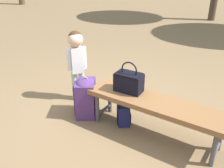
% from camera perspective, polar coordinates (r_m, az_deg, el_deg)
% --- Properties ---
extents(ground_plane, '(40.00, 40.00, 0.00)m').
position_cam_1_polar(ground_plane, '(3.41, 0.84, -7.33)').
color(ground_plane, brown).
rests_on(ground_plane, ground).
extents(park_bench, '(1.62, 0.48, 0.45)m').
position_cam_1_polar(park_bench, '(2.94, 9.43, -4.68)').
color(park_bench, brown).
rests_on(park_bench, ground).
extents(handbag, '(0.32, 0.19, 0.37)m').
position_cam_1_polar(handbag, '(3.03, 3.69, 0.59)').
color(handbag, black).
rests_on(handbag, park_bench).
extents(child_standing, '(0.20, 0.22, 1.00)m').
position_cam_1_polar(child_standing, '(3.58, -7.76, 6.22)').
color(child_standing, '#B2D8B2').
rests_on(child_standing, ground).
extents(backpack_large, '(0.37, 0.40, 0.55)m').
position_cam_1_polar(backpack_large, '(3.36, -5.72, -2.62)').
color(backpack_large, '#4C2D66').
rests_on(backpack_large, ground).
extents(backpack_small, '(0.22, 0.23, 0.31)m').
position_cam_1_polar(backpack_small, '(3.22, 2.57, -6.33)').
color(backpack_small, '#191E4C').
rests_on(backpack_small, ground).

